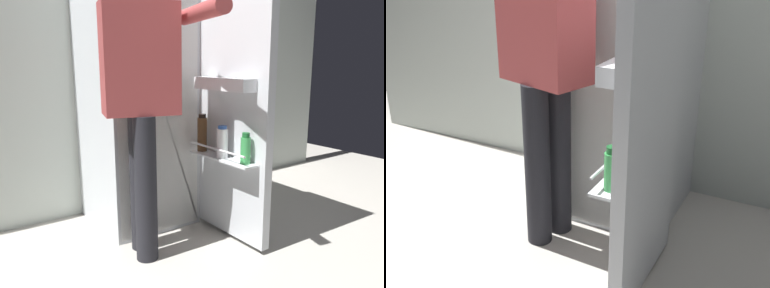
{
  "view_description": "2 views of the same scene",
  "coord_description": "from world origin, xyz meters",
  "views": [
    {
      "loc": [
        -1.17,
        -1.7,
        1.07
      ],
      "look_at": [
        0.02,
        -0.05,
        0.63
      ],
      "focal_mm": 35.97,
      "sensor_mm": 36.0,
      "label": 1
    },
    {
      "loc": [
        0.85,
        -1.61,
        1.34
      ],
      "look_at": [
        0.02,
        -0.05,
        0.59
      ],
      "focal_mm": 43.51,
      "sensor_mm": 36.0,
      "label": 2
    }
  ],
  "objects": [
    {
      "name": "ground_plane",
      "position": [
        0.0,
        0.0,
        0.0
      ],
      "size": [
        5.97,
        5.97,
        0.0
      ],
      "primitive_type": "plane",
      "color": "#B7B2A8"
    },
    {
      "name": "kitchen_wall",
      "position": [
        0.0,
        0.91,
        1.28
      ],
      "size": [
        4.4,
        0.1,
        2.56
      ],
      "primitive_type": "cube",
      "color": "beige",
      "rests_on": "ground_plane"
    },
    {
      "name": "refrigerator",
      "position": [
        0.03,
        0.5,
        0.88
      ],
      "size": [
        0.65,
        1.19,
        1.76
      ],
      "color": "silver",
      "rests_on": "ground_plane"
    },
    {
      "name": "person",
      "position": [
        -0.2,
        0.09,
        0.95
      ],
      "size": [
        0.53,
        0.75,
        1.59
      ],
      "color": "black",
      "rests_on": "ground_plane"
    }
  ]
}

